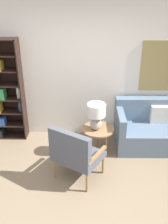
# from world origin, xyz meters

# --- Properties ---
(ground_plane) EXTENTS (14.00, 14.00, 0.00)m
(ground_plane) POSITION_xyz_m (0.00, 0.00, 0.00)
(ground_plane) COLOR #847056
(wall_back) EXTENTS (6.40, 0.08, 2.70)m
(wall_back) POSITION_xyz_m (0.02, 2.03, 1.35)
(wall_back) COLOR silver
(wall_back) RESTS_ON ground_plane
(armchair) EXTENTS (0.89, 0.86, 0.92)m
(armchair) POSITION_xyz_m (-0.07, 0.55, 0.52)
(armchair) COLOR olive
(armchair) RESTS_ON ground_plane
(couch) EXTENTS (1.68, 0.84, 0.86)m
(couch) POSITION_xyz_m (1.51, 1.59, 0.32)
(couch) COLOR slate
(couch) RESTS_ON ground_plane
(side_table) EXTENTS (0.58, 0.58, 0.52)m
(side_table) POSITION_xyz_m (0.31, 1.27, 0.47)
(side_table) COLOR #99704C
(side_table) RESTS_ON ground_plane
(table_lamp) EXTENTS (0.32, 0.32, 0.49)m
(table_lamp) POSITION_xyz_m (0.28, 1.24, 0.82)
(table_lamp) COLOR #A59E93
(table_lamp) RESTS_ON side_table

